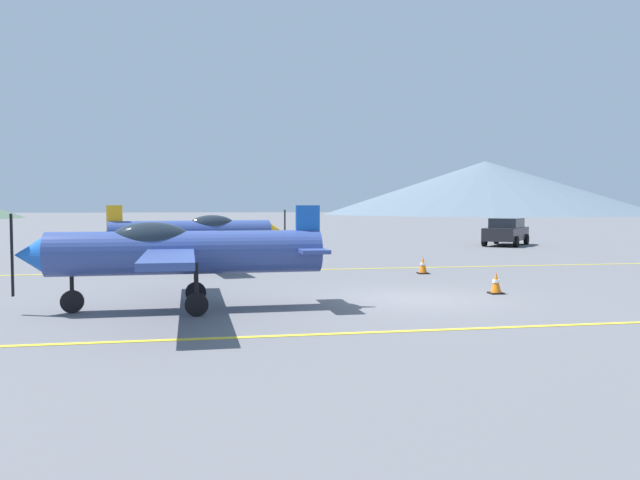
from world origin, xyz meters
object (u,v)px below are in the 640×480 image
Objects in this scene: airplane_mid at (198,232)px; traffic_cone_front at (496,283)px; car_sedan at (506,231)px; traffic_cone_side at (423,265)px; airplane_near at (176,251)px.

airplane_mid is 12.10m from traffic_cone_front.
car_sedan reaches higher than traffic_cone_side.
traffic_cone_front is at bearing 7.56° from airplane_near.
car_sedan is 21.71m from traffic_cone_front.
car_sedan is 17.40m from traffic_cone_side.
airplane_near is 1.78× the size of car_sedan.
airplane_near is at bearing -92.58° from airplane_mid.
traffic_cone_front is (7.93, -9.08, -1.06)m from airplane_mid.
airplane_near is 27.44m from car_sedan.
airplane_near is 0.99× the size of airplane_mid.
car_sedan is (17.92, 10.19, -0.50)m from airplane_mid.
airplane_mid reaches higher than car_sedan.
airplane_near is at bearing -142.40° from traffic_cone_side.
airplane_mid is 1.79× the size of car_sedan.
airplane_near reaches higher than car_sedan.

